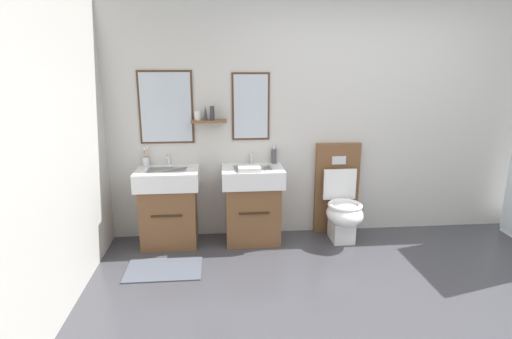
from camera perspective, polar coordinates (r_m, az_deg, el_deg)
The scene contains 12 objects.
ground_plane at distance 3.42m, azimuth 22.78°, elevation -19.88°, with size 6.70×4.96×0.10m, color #3D3D42.
wall_back at distance 4.55m, azimuth 13.65°, elevation 7.13°, with size 5.50×0.27×2.53m.
wall_left at distance 2.80m, azimuth -30.78°, elevation 0.95°, with size 0.12×3.76×2.53m, color beige.
bath_mat at distance 3.92m, azimuth -12.70°, elevation -13.41°, with size 0.68×0.44×0.01m, color #474C56.
vanity_sink_left at distance 4.29m, azimuth -12.03°, elevation -4.85°, with size 0.62×0.47×0.79m.
tap_on_left_sink at distance 4.33m, azimuth -12.09°, elevation 1.47°, with size 0.03×0.13×0.11m.
vanity_sink_right at distance 4.27m, azimuth -0.50°, elevation -4.61°, with size 0.62×0.47×0.79m.
tap_on_right_sink at distance 4.31m, azimuth -0.69°, elevation 1.74°, with size 0.03×0.13×0.11m.
toilet at distance 4.45m, azimuth 11.68°, elevation -4.70°, with size 0.48×0.63×1.00m.
toothbrush_cup at distance 4.36m, azimuth -15.12°, elevation 1.18°, with size 0.07×0.07×0.21m.
soap_dispenser at distance 4.33m, azimuth 2.50°, elevation 1.93°, with size 0.06×0.06×0.19m.
folded_hand_towel at distance 4.02m, azimuth -0.92°, elevation 0.09°, with size 0.22×0.16×0.04m, color white.
Camera 1 is at (-1.47, -2.46, 1.82)m, focal length 28.70 mm.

